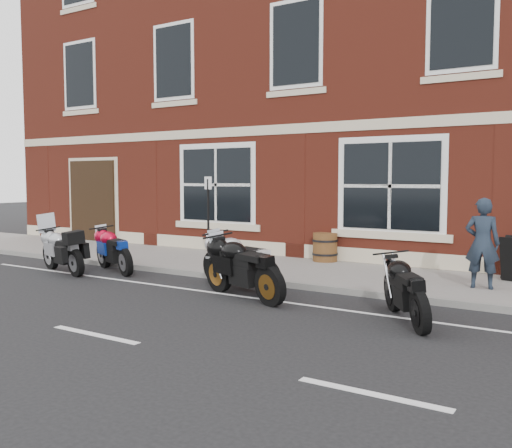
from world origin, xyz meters
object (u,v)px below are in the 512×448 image
object	(u,v)px
moto_sport_black	(243,266)
moto_sport_silver	(240,260)
moto_naked_black	(407,287)
parking_sign	(208,214)
barrel_planter	(325,247)
pedestrian_left	(482,243)
moto_touring_silver	(63,249)
moto_sport_red	(114,249)

from	to	relation	value
moto_sport_black	moto_sport_silver	xyz separation A→B (m)	(-0.53, 0.67, -0.01)
moto_naked_black	parking_sign	distance (m)	5.84
moto_naked_black	barrel_planter	bearing A→B (deg)	94.22
parking_sign	pedestrian_left	bearing A→B (deg)	27.02
barrel_planter	pedestrian_left	bearing A→B (deg)	-21.63
moto_touring_silver	moto_sport_red	xyz separation A→B (m)	(0.91, 0.72, -0.01)
moto_sport_black	moto_sport_silver	world-z (taller)	moto_sport_black
moto_sport_red	moto_sport_silver	world-z (taller)	moto_sport_silver
pedestrian_left	moto_sport_red	bearing A→B (deg)	6.65
moto_sport_black	moto_naked_black	bearing A→B (deg)	-70.95
pedestrian_left	parking_sign	size ratio (longest dim) A/B	0.81
barrel_planter	moto_touring_silver	bearing A→B (deg)	-138.65
barrel_planter	moto_sport_red	bearing A→B (deg)	-137.96
pedestrian_left	barrel_planter	distance (m)	4.27
moto_sport_silver	parking_sign	xyz separation A→B (m)	(-1.84, 1.41, 0.74)
moto_sport_red	moto_touring_silver	bearing A→B (deg)	152.02
moto_sport_black	barrel_planter	size ratio (longest dim) A/B	3.12
moto_sport_silver	parking_sign	bearing A→B (deg)	68.47
moto_sport_black	moto_naked_black	size ratio (longest dim) A/B	1.26
pedestrian_left	barrel_planter	bearing A→B (deg)	-28.18
moto_touring_silver	barrel_planter	size ratio (longest dim) A/B	2.85
moto_sport_black	moto_sport_red	bearing A→B (deg)	98.86
moto_sport_red	moto_sport_black	bearing A→B (deg)	-77.63
moto_sport_black	moto_naked_black	xyz separation A→B (m)	(3.01, -0.06, -0.06)
pedestrian_left	moto_sport_black	bearing A→B (deg)	29.92
moto_sport_red	pedestrian_left	world-z (taller)	pedestrian_left
pedestrian_left	parking_sign	bearing A→B (deg)	-1.36
moto_sport_silver	parking_sign	size ratio (longest dim) A/B	1.05
moto_naked_black	moto_touring_silver	bearing A→B (deg)	144.35
moto_sport_black	parking_sign	distance (m)	3.24
moto_sport_red	pedestrian_left	bearing A→B (deg)	-53.16
barrel_planter	parking_sign	bearing A→B (deg)	-133.24
moto_sport_silver	moto_naked_black	bearing A→B (deg)	-85.79
moto_touring_silver	parking_sign	bearing A→B (deg)	-37.35
moto_sport_black	barrel_planter	distance (m)	4.20
moto_sport_red	barrel_planter	bearing A→B (deg)	-24.32
moto_touring_silver	moto_naked_black	size ratio (longest dim) A/B	1.15
moto_naked_black	pedestrian_left	xyz separation A→B (m)	(0.54, 2.68, 0.44)
moto_naked_black	moto_sport_silver	bearing A→B (deg)	133.78
moto_sport_red	parking_sign	bearing A→B (deg)	-30.62
moto_sport_silver	pedestrian_left	size ratio (longest dim) A/B	1.29
moto_sport_black	moto_sport_silver	size ratio (longest dim) A/B	1.00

